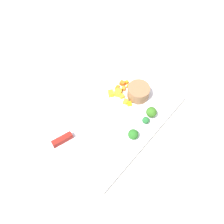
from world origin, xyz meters
name	(u,v)px	position (x,y,z in m)	size (l,w,h in m)	color
ground_plane	(112,115)	(0.00, 0.00, 0.00)	(4.00, 4.00, 0.00)	#9C998E
cutting_board	(112,114)	(0.00, 0.00, 0.01)	(0.44, 0.32, 0.01)	white
prep_bowl	(138,92)	(0.12, -0.02, 0.04)	(0.08, 0.08, 0.05)	#936844
chef_knife	(82,129)	(-0.11, 0.03, 0.02)	(0.34, 0.13, 0.02)	silver
carrot_dice_0	(119,91)	(0.08, 0.04, 0.02)	(0.02, 0.02, 0.02)	orange
carrot_dice_1	(117,89)	(0.09, 0.05, 0.02)	(0.01, 0.01, 0.01)	orange
carrot_dice_2	(126,82)	(0.13, 0.04, 0.02)	(0.01, 0.01, 0.01)	orange
carrot_dice_3	(122,83)	(0.12, 0.05, 0.02)	(0.01, 0.02, 0.02)	orange
carrot_dice_4	(118,87)	(0.10, 0.06, 0.02)	(0.01, 0.01, 0.01)	orange
carrot_dice_5	(124,88)	(0.10, 0.03, 0.02)	(0.01, 0.02, 0.01)	orange
carrot_dice_6	(129,86)	(0.12, 0.03, 0.02)	(0.01, 0.01, 0.01)	orange
carrot_dice_7	(134,83)	(0.15, 0.02, 0.02)	(0.01, 0.01, 0.01)	orange
carrot_dice_8	(120,95)	(0.07, 0.02, 0.02)	(0.01, 0.01, 0.01)	orange
pepper_dice_0	(118,93)	(0.07, 0.03, 0.02)	(0.02, 0.02, 0.02)	yellow
pepper_dice_1	(129,104)	(0.07, -0.02, 0.02)	(0.01, 0.02, 0.01)	#FFB70F
pepper_dice_2	(126,102)	(0.06, -0.01, 0.02)	(0.01, 0.02, 0.01)	yellow
pepper_dice_3	(111,93)	(0.06, 0.05, 0.02)	(0.02, 0.02, 0.02)	yellow
pepper_dice_4	(122,96)	(0.07, 0.02, 0.02)	(0.01, 0.02, 0.01)	yellow
broccoli_floret_0	(146,120)	(0.05, -0.11, 0.03)	(0.02, 0.02, 0.03)	#93B26A
broccoli_floret_1	(133,134)	(-0.02, -0.11, 0.03)	(0.03, 0.03, 0.04)	#8BBE62
broccoli_floret_2	(151,112)	(0.08, -0.11, 0.03)	(0.04, 0.04, 0.04)	#94C269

